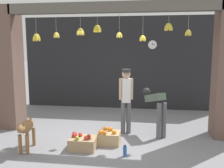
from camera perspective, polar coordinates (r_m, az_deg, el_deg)
ground_plane at (r=6.19m, az=-0.55°, el=-11.58°), size 60.00×60.00×0.00m
shop_back_wall at (r=8.63m, az=2.24°, el=4.80°), size 6.85×0.12×3.15m
shop_pillar_left at (r=7.09m, az=-22.99°, el=3.35°), size 0.70×0.60×3.15m
storefront_awning at (r=6.00m, az=-0.61°, el=16.59°), size 4.95×0.28×0.91m
dog at (r=5.48m, az=-19.04°, el=-9.68°), size 0.32×0.84×0.67m
shopkeeper at (r=6.08m, az=3.22°, el=-2.83°), size 0.33×0.28×1.60m
worker_stooping at (r=6.09m, az=10.02°, el=-4.86°), size 0.58×0.77×1.10m
fruit_crate_oranges at (r=5.63m, az=-0.66°, el=-12.06°), size 0.46×0.42×0.34m
fruit_crate_apples at (r=5.40m, az=-6.70°, el=-13.18°), size 0.54×0.43×0.33m
water_bottle at (r=5.04m, az=2.96°, el=-15.08°), size 0.08×0.08×0.23m
wall_clock at (r=8.49m, az=9.24°, el=8.85°), size 0.30×0.03×0.30m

